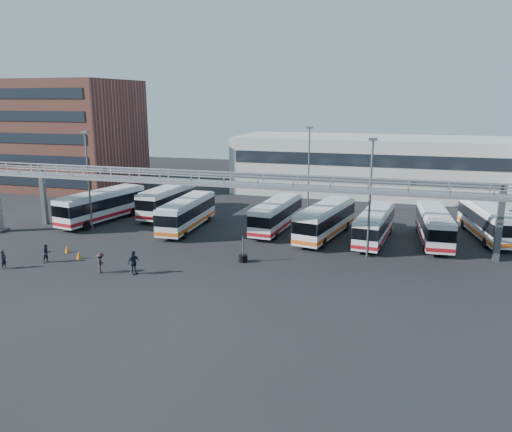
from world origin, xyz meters
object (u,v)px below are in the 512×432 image
(light_pole_left, at_px, (88,176))
(bus_8, at_px, (434,225))
(bus_7, at_px, (375,224))
(tire_stack, at_px, (243,258))
(bus_2, at_px, (170,199))
(bus_1, at_px, (102,205))
(pedestrian_d, at_px, (133,263))
(cone_left, at_px, (67,249))
(bus_9, at_px, (487,220))
(light_pole_back, at_px, (309,166))
(pedestrian_c, at_px, (101,263))
(bus_3, at_px, (187,212))
(bus_6, at_px, (325,219))
(pedestrian_b, at_px, (47,253))
(light_pole_mid, at_px, (370,192))
(pedestrian_a, at_px, (4,259))
(cone_right, at_px, (79,255))
(bus_5, at_px, (276,214))

(light_pole_left, xyz_separation_m, bus_8, (33.69, 5.23, -3.98))
(light_pole_left, bearing_deg, bus_7, 8.07)
(tire_stack, bearing_deg, bus_2, 133.46)
(bus_1, bearing_deg, pedestrian_d, -38.40)
(bus_8, relative_size, cone_left, 16.19)
(bus_9, bearing_deg, light_pole_back, 152.80)
(light_pole_back, distance_m, pedestrian_c, 28.07)
(bus_3, relative_size, pedestrian_c, 6.49)
(bus_1, height_order, pedestrian_d, bus_1)
(bus_6, distance_m, pedestrian_b, 25.45)
(bus_2, height_order, pedestrian_b, bus_2)
(bus_6, bearing_deg, light_pole_mid, -37.68)
(bus_8, xyz_separation_m, pedestrian_a, (-33.51, -17.56, -0.97))
(bus_9, height_order, pedestrian_d, bus_9)
(light_pole_mid, relative_size, pedestrian_b, 6.52)
(pedestrian_d, height_order, cone_right, pedestrian_d)
(light_pole_left, relative_size, light_pole_back, 1.00)
(bus_6, bearing_deg, pedestrian_c, -123.72)
(light_pole_mid, height_order, tire_stack, light_pole_mid)
(pedestrian_c, relative_size, tire_stack, 0.77)
(bus_7, distance_m, pedestrian_d, 22.70)
(light_pole_left, distance_m, bus_5, 19.51)
(bus_3, xyz_separation_m, bus_8, (24.47, 1.94, -0.04))
(bus_2, distance_m, pedestrian_a, 21.77)
(bus_7, xyz_separation_m, bus_9, (10.42, 4.29, 0.11))
(bus_8, relative_size, pedestrian_d, 5.57)
(bus_1, relative_size, tire_stack, 5.41)
(bus_5, distance_m, bus_6, 5.43)
(light_pole_mid, xyz_separation_m, bus_7, (0.27, 5.01, -4.03))
(pedestrian_c, relative_size, pedestrian_d, 0.87)
(light_pole_left, distance_m, bus_3, 10.56)
(bus_6, distance_m, pedestrian_c, 21.57)
(bus_3, distance_m, bus_8, 24.54)
(tire_stack, bearing_deg, light_pole_mid, 23.42)
(pedestrian_d, bearing_deg, cone_left, 88.93)
(bus_7, xyz_separation_m, pedestrian_b, (-25.81, -14.05, -0.91))
(bus_3, bearing_deg, bus_7, 0.36)
(light_pole_back, relative_size, tire_stack, 4.73)
(pedestrian_c, height_order, pedestrian_d, pedestrian_d)
(bus_8, relative_size, cone_right, 16.35)
(cone_left, bearing_deg, bus_1, 107.53)
(bus_1, height_order, pedestrian_b, bus_1)
(bus_2, height_order, bus_8, bus_2)
(light_pole_mid, distance_m, bus_6, 7.83)
(pedestrian_a, bearing_deg, bus_8, -70.24)
(light_pole_back, relative_size, cone_left, 15.64)
(light_pole_back, relative_size, bus_2, 0.90)
(bus_2, relative_size, pedestrian_a, 7.28)
(cone_right, bearing_deg, bus_5, 44.87)
(bus_3, bearing_deg, bus_9, 7.85)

